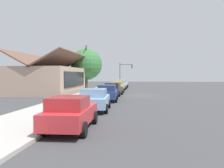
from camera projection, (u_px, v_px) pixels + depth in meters
name	position (u px, v px, depth m)	size (l,w,h in m)	color
ground_plane	(135.00, 95.00, 29.11)	(120.00, 120.00, 0.00)	#424244
sidewalk_curb	(91.00, 94.00, 29.73)	(60.00, 4.20, 0.16)	#B2AFA8
car_cherry	(71.00, 113.00, 10.87)	(4.46, 2.06, 1.59)	red
car_skyblue	(95.00, 99.00, 16.71)	(4.44, 2.28, 1.59)	#8CB7E0
car_navy	(107.00, 93.00, 22.92)	(4.44, 2.22, 1.59)	navy
car_charcoal	(113.00, 89.00, 28.76)	(4.44, 2.25, 1.59)	#2D3035
car_mustard	(117.00, 87.00, 34.58)	(4.89, 2.23, 1.59)	gold
car_silver	(120.00, 85.00, 40.50)	(4.77, 2.16, 1.59)	silver
car_seafoam	(123.00, 84.00, 46.89)	(4.84, 1.95, 1.59)	#9ED1BC
storefront_building	(49.00, 79.00, 32.73)	(12.86, 7.68, 5.68)	tan
shade_tree	(86.00, 64.00, 40.19)	(5.42, 5.42, 7.10)	brown
traffic_light_main	(125.00, 71.00, 50.74)	(0.37, 2.79, 5.20)	#383833
utility_pole_wooden	(86.00, 67.00, 38.85)	(1.80, 0.24, 7.50)	brown
fire_hydrant_red	(106.00, 89.00, 33.53)	(0.22, 0.22, 0.71)	red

